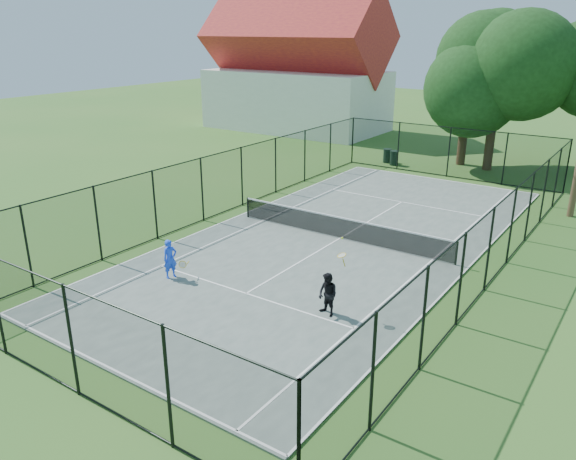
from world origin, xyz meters
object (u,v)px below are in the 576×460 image
Objects in this scene: player_black at (328,294)px; tennis_net at (340,227)px; player_blue at (170,259)px; trash_bin_right at (394,158)px; trash_bin_left at (387,156)px.

tennis_net is at bearing 116.25° from player_black.
player_blue is at bearing -172.73° from player_black.
player_black is at bearing -70.97° from trash_bin_right.
tennis_net is 3.97× the size of player_black.
trash_bin_left is at bearing 107.70° from tennis_net.
trash_bin_left is at bearing 94.19° from player_blue.
player_blue is (-3.04, -6.89, 0.19)m from tennis_net.
trash_bin_left is at bearing 147.88° from trash_bin_right.
player_black reaches higher than player_blue.
player_blue is at bearing -113.82° from tennis_net.
trash_bin_right is 21.27m from player_black.
trash_bin_left is (-4.60, 14.42, -0.11)m from tennis_net.
player_black reaches higher than tennis_net.
trash_bin_right is at bearing 109.03° from player_black.
tennis_net is 10.71× the size of trash_bin_right.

